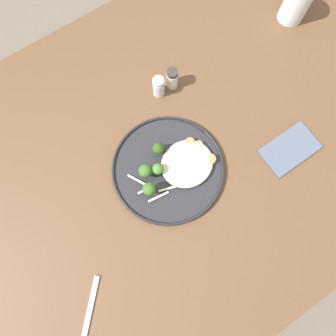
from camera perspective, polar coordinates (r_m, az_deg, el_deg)
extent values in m
plane|color=#665B51|center=(1.54, -0.15, -5.58)|extent=(6.00, 6.00, 0.00)
cube|color=brown|center=(0.84, -0.27, 2.11)|extent=(1.40, 1.00, 0.04)
cube|color=#4B3422|center=(1.54, 11.58, 24.39)|extent=(0.06, 0.06, 0.70)
cylinder|color=#232328|center=(0.80, 0.00, -0.27)|extent=(0.29, 0.29, 0.01)
torus|color=black|center=(0.80, 0.00, -0.12)|extent=(0.29, 0.29, 0.01)
ellipsoid|color=beige|center=(0.79, 3.51, 0.82)|extent=(0.14, 0.12, 0.02)
cylinder|color=#DBB77A|center=(0.80, 2.03, 1.69)|extent=(0.02, 0.02, 0.01)
cylinder|color=#8E774F|center=(0.79, 2.05, 1.84)|extent=(0.02, 0.02, 0.00)
cylinder|color=#E5C689|center=(0.79, 3.81, -1.24)|extent=(0.03, 0.03, 0.01)
cylinder|color=#958159|center=(0.78, 3.84, -1.13)|extent=(0.03, 0.03, 0.00)
cylinder|color=beige|center=(0.80, 4.50, 0.89)|extent=(0.02, 0.02, 0.01)
cylinder|color=#988766|center=(0.79, 4.54, 1.02)|extent=(0.02, 0.02, 0.00)
cylinder|color=#DBB77A|center=(0.81, 4.05, 4.62)|extent=(0.03, 0.03, 0.01)
cylinder|color=#8E774F|center=(0.80, 4.09, 4.81)|extent=(0.02, 0.02, 0.00)
cylinder|color=#DBB77A|center=(0.79, 1.25, 0.28)|extent=(0.02, 0.02, 0.01)
cylinder|color=#8E774F|center=(0.79, 1.26, 0.40)|extent=(0.02, 0.02, 0.00)
cylinder|color=#E5C689|center=(0.81, 5.59, 4.10)|extent=(0.02, 0.02, 0.01)
cylinder|color=#958159|center=(0.80, 5.64, 4.26)|extent=(0.02, 0.02, 0.00)
cylinder|color=#DBB77A|center=(0.80, 7.82, 1.59)|extent=(0.03, 0.03, 0.01)
cylinder|color=#8E774F|center=(0.80, 7.89, 1.74)|extent=(0.02, 0.02, 0.00)
cylinder|color=#89A356|center=(0.80, -1.78, 3.14)|extent=(0.02, 0.02, 0.02)
sphere|color=#2D4C19|center=(0.78, -1.83, 3.63)|extent=(0.03, 0.03, 0.03)
cylinder|color=#7A994C|center=(0.79, -4.05, -0.90)|extent=(0.02, 0.02, 0.02)
sphere|color=#386023|center=(0.76, -4.17, -0.48)|extent=(0.03, 0.03, 0.03)
cylinder|color=#89A356|center=(0.79, -1.83, -0.57)|extent=(0.02, 0.02, 0.02)
sphere|color=#42702D|center=(0.76, -1.88, -0.17)|extent=(0.03, 0.03, 0.03)
cylinder|color=#89A356|center=(0.78, -3.37, -4.20)|extent=(0.01, 0.01, 0.03)
sphere|color=#386023|center=(0.75, -3.48, -3.85)|extent=(0.03, 0.03, 0.03)
cube|color=silver|center=(0.79, -5.55, -2.30)|extent=(0.03, 0.05, 0.00)
cube|color=silver|center=(0.78, -1.77, -5.29)|extent=(0.06, 0.01, 0.00)
cube|color=silver|center=(0.78, -0.11, -3.83)|extent=(0.04, 0.02, 0.00)
cube|color=silver|center=(0.79, -4.11, -3.99)|extent=(0.04, 0.01, 0.00)
cylinder|color=silver|center=(1.05, 22.54, 26.20)|extent=(0.07, 0.07, 0.11)
cylinder|color=#936028|center=(1.07, 22.10, 25.55)|extent=(0.07, 0.07, 0.07)
cube|color=silver|center=(0.81, -14.09, -23.80)|extent=(0.11, 0.12, 0.00)
cube|color=#4C566B|center=(0.88, 21.41, 3.24)|extent=(0.15, 0.09, 0.01)
cylinder|color=white|center=(0.87, -1.71, 14.48)|extent=(0.03, 0.03, 0.05)
cylinder|color=silver|center=(0.84, -1.78, 15.59)|extent=(0.03, 0.03, 0.01)
cylinder|color=white|center=(0.88, 0.78, 15.88)|extent=(0.03, 0.03, 0.05)
cylinder|color=#332D28|center=(0.85, 0.81, 17.03)|extent=(0.03, 0.03, 0.01)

